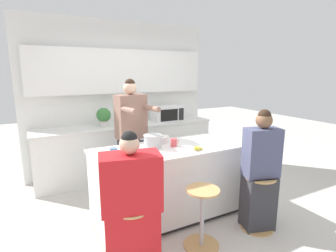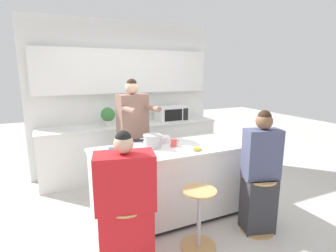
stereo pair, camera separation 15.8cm
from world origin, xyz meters
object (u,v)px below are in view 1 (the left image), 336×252
object	(u,v)px
person_wrapped_blanket	(131,211)
microwave	(167,114)
banana_bunch	(197,148)
person_cooking	(132,142)
bar_stool_center	(202,217)
fruit_bowl	(162,139)
cooking_pot	(153,141)
coffee_cup_far	(174,142)
coffee_cup_near	(114,152)
bar_stool_leftmost	(132,239)
person_seated_near	(260,176)
kitchen_island	(171,182)
potted_plant	(104,116)
bar_stool_rightmost	(259,202)

from	to	relation	value
person_wrapped_blanket	microwave	world-z (taller)	person_wrapped_blanket
person_wrapped_blanket	banana_bunch	bearing A→B (deg)	36.97
person_cooking	bar_stool_center	bearing A→B (deg)	-86.13
person_cooking	fruit_bowl	xyz separation A→B (m)	(0.28, -0.40, 0.10)
cooking_pot	coffee_cup_far	world-z (taller)	cooking_pot
coffee_cup_near	fruit_bowl	bearing A→B (deg)	20.50
fruit_bowl	microwave	distance (m)	1.54
bar_stool_leftmost	person_wrapped_blanket	size ratio (longest dim) A/B	0.48
person_wrapped_blanket	fruit_bowl	distance (m)	1.27
person_wrapped_blanket	coffee_cup_near	size ratio (longest dim) A/B	12.11
person_seated_near	banana_bunch	size ratio (longest dim) A/B	9.36
kitchen_island	bar_stool_center	world-z (taller)	kitchen_island
coffee_cup_near	coffee_cup_far	bearing A→B (deg)	3.02
kitchen_island	bar_stool_leftmost	bearing A→B (deg)	-138.42
bar_stool_leftmost	cooking_pot	world-z (taller)	cooking_pot
coffee_cup_far	person_seated_near	bearing A→B (deg)	-44.39
kitchen_island	microwave	xyz separation A→B (m)	(0.77, 1.57, 0.59)
person_cooking	potted_plant	world-z (taller)	person_cooking
person_seated_near	coffee_cup_near	xyz separation A→B (m)	(-1.50, 0.68, 0.31)
bar_stool_rightmost	person_cooking	distance (m)	1.79
bar_stool_rightmost	banana_bunch	bearing A→B (deg)	140.42
kitchen_island	banana_bunch	distance (m)	0.58
fruit_bowl	banana_bunch	bearing A→B (deg)	-67.79
person_seated_near	potted_plant	xyz separation A→B (m)	(-1.19, 2.31, 0.45)
bar_stool_leftmost	microwave	distance (m)	2.83
bar_stool_center	banana_bunch	bearing A→B (deg)	63.72
bar_stool_leftmost	bar_stool_rightmost	size ratio (longest dim) A/B	1.00
bar_stool_leftmost	bar_stool_center	bearing A→B (deg)	0.09
person_cooking	person_wrapped_blanket	distance (m)	1.46
banana_bunch	cooking_pot	bearing A→B (deg)	141.08
person_cooking	microwave	bearing A→B (deg)	33.95
person_wrapped_blanket	coffee_cup_far	distance (m)	1.14
bar_stool_center	coffee_cup_near	world-z (taller)	coffee_cup_near
bar_stool_rightmost	coffee_cup_near	size ratio (longest dim) A/B	5.84
bar_stool_leftmost	microwave	world-z (taller)	microwave
person_wrapped_blanket	coffee_cup_near	bearing A→B (deg)	98.16
coffee_cup_near	person_cooking	bearing A→B (deg)	56.03
cooking_pot	fruit_bowl	size ratio (longest dim) A/B	1.66
coffee_cup_near	microwave	world-z (taller)	microwave
coffee_cup_far	potted_plant	size ratio (longest dim) A/B	0.35
bar_stool_rightmost	person_wrapped_blanket	xyz separation A→B (m)	(-1.55, 0.02, 0.29)
cooking_pot	microwave	size ratio (longest dim) A/B	0.56
person_cooking	potted_plant	distance (m)	1.00
bar_stool_rightmost	person_wrapped_blanket	bearing A→B (deg)	179.33
fruit_bowl	coffee_cup_far	size ratio (longest dim) A/B	1.69
person_wrapped_blanket	coffee_cup_far	bearing A→B (deg)	53.76
bar_stool_leftmost	coffee_cup_far	size ratio (longest dim) A/B	5.83
bar_stool_leftmost	bar_stool_rightmost	bearing A→B (deg)	-1.37
fruit_bowl	coffee_cup_near	size ratio (longest dim) A/B	1.69
banana_bunch	microwave	world-z (taller)	microwave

